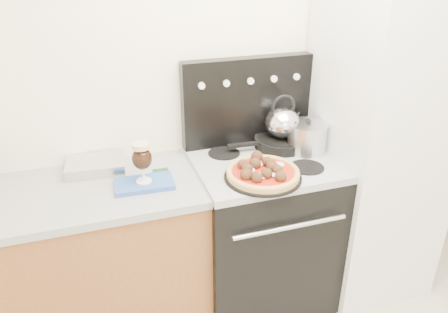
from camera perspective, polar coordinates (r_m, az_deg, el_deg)
name	(u,v)px	position (r m, az deg, el deg)	size (l,w,h in m)	color
room_shell	(350,187)	(1.51, 16.09, -3.84)	(3.52, 3.01, 2.52)	beige
base_cabinet	(65,271)	(2.52, -20.10, -13.87)	(1.45, 0.60, 0.86)	brown
countertop	(50,198)	(2.27, -21.81, -5.02)	(1.48, 0.63, 0.04)	#9E9E9E
stove_body	(261,233)	(2.63, 4.83, -9.92)	(0.76, 0.65, 0.88)	black
cooktop	(264,164)	(2.39, 5.24, -0.94)	(0.76, 0.65, 0.04)	#ADADB2
backguard	(247,101)	(2.52, 3.02, 7.25)	(0.76, 0.08, 0.50)	black
fridge	(377,141)	(2.69, 19.38, 1.95)	(0.64, 0.68, 1.90)	silver
foil_sheet	(96,165)	(2.39, -16.42, -1.12)	(0.30, 0.22, 0.06)	white
oven_mitt	(144,184)	(2.19, -10.38, -3.52)	(0.29, 0.17, 0.02)	#315BAD
beer_glass	(142,163)	(2.14, -10.62, -0.79)	(0.10, 0.10, 0.21)	black
pizza_pan	(263,177)	(2.20, 5.09, -2.67)	(0.39, 0.39, 0.01)	black
pizza	(263,171)	(2.18, 5.12, -1.93)	(0.36, 0.36, 0.05)	tan
skillet	(281,142)	(2.55, 7.46, 1.90)	(0.31, 0.31, 0.06)	#242424
tea_kettle	(282,120)	(2.49, 7.64, 4.74)	(0.20, 0.20, 0.22)	white
stock_pot	(307,138)	(2.49, 10.78, 2.36)	(0.22, 0.22, 0.16)	silver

